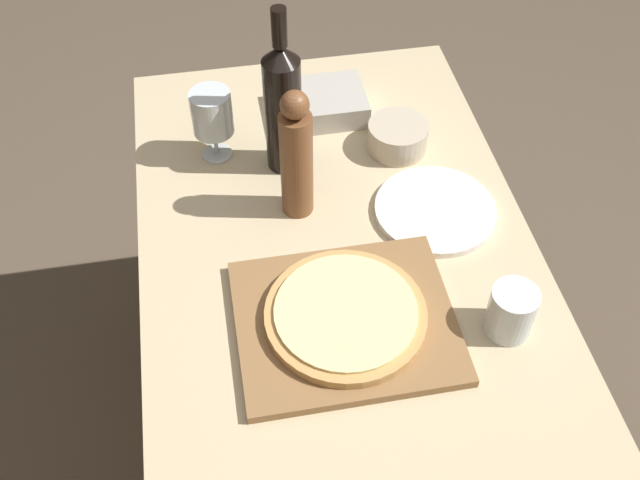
# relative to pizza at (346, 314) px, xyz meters

# --- Properties ---
(ground_plane) EXTENTS (12.00, 12.00, 0.00)m
(ground_plane) POSITION_rel_pizza_xyz_m (0.02, 0.10, -0.78)
(ground_plane) COLOR brown
(dining_table) EXTENTS (0.71, 1.29, 0.75)m
(dining_table) POSITION_rel_pizza_xyz_m (0.02, 0.10, -0.15)
(dining_table) COLOR #CCB78E
(dining_table) RESTS_ON ground_plane
(cutting_board) EXTENTS (0.36, 0.31, 0.02)m
(cutting_board) POSITION_rel_pizza_xyz_m (0.00, -0.00, -0.02)
(cutting_board) COLOR olive
(cutting_board) RESTS_ON dining_table
(pizza) EXTENTS (0.27, 0.27, 0.02)m
(pizza) POSITION_rel_pizza_xyz_m (0.00, 0.00, 0.00)
(pizza) COLOR tan
(pizza) RESTS_ON cutting_board
(wine_bottle) EXTENTS (0.07, 0.07, 0.35)m
(wine_bottle) POSITION_rel_pizza_xyz_m (-0.04, 0.41, 0.11)
(wine_bottle) COLOR black
(wine_bottle) RESTS_ON dining_table
(pepper_mill) EXTENTS (0.06, 0.06, 0.27)m
(pepper_mill) POSITION_rel_pizza_xyz_m (-0.03, 0.28, 0.10)
(pepper_mill) COLOR brown
(pepper_mill) RESTS_ON dining_table
(wine_glass) EXTENTS (0.08, 0.08, 0.15)m
(wine_glass) POSITION_rel_pizza_xyz_m (-0.17, 0.46, 0.07)
(wine_glass) COLOR silver
(wine_glass) RESTS_ON dining_table
(small_bowl) EXTENTS (0.12, 0.12, 0.06)m
(small_bowl) POSITION_rel_pizza_xyz_m (0.19, 0.41, 0.00)
(small_bowl) COLOR beige
(small_bowl) RESTS_ON dining_table
(drinking_tumbler) EXTENTS (0.08, 0.08, 0.09)m
(drinking_tumbler) POSITION_rel_pizza_xyz_m (0.26, -0.05, 0.02)
(drinking_tumbler) COLOR silver
(drinking_tumbler) RESTS_ON dining_table
(dinner_plate) EXTENTS (0.23, 0.23, 0.01)m
(dinner_plate) POSITION_rel_pizza_xyz_m (0.22, 0.22, -0.02)
(dinner_plate) COLOR white
(dinner_plate) RESTS_ON dining_table
(food_container) EXTENTS (0.18, 0.14, 0.05)m
(food_container) POSITION_rel_pizza_xyz_m (0.06, 0.55, -0.00)
(food_container) COLOR #BCB7AD
(food_container) RESTS_ON dining_table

